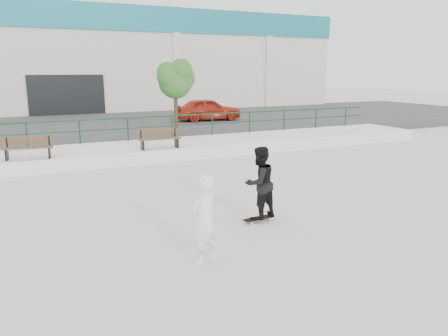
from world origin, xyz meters
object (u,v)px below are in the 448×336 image
bench_left (28,148)px  red_car (208,109)px  standing_skater (259,183)px  bench_right (159,139)px  tree (176,78)px  seated_skater (205,219)px  skateboard (259,219)px

bench_left → red_car: (10.31, 8.08, 0.31)m
standing_skater → bench_right: bearing=-104.6°
tree → bench_left: bearing=-152.3°
bench_right → standing_skater: standing_skater is taller
tree → red_car: 6.16m
red_car → seated_skater: red_car is taller
tree → seated_skater: (-4.03, -12.87, -2.30)m
bench_right → tree: (1.97, 3.51, 2.27)m
tree → red_car: (3.63, 4.57, -1.97)m
tree → skateboard: (-2.00, -11.36, -3.07)m
bench_right → standing_skater: bearing=-87.1°
bench_right → seated_skater: size_ratio=0.99×
tree → standing_skater: 11.74m
bench_left → bench_right: bearing=8.6°
bench_left → seated_skater: 9.72m
bench_left → seated_skater: size_ratio=1.00×
standing_skater → red_car: bearing=-123.8°
bench_left → red_car: size_ratio=0.42×
skateboard → seated_skater: bearing=-149.2°
red_car → standing_skater: (-5.63, -15.94, -0.23)m
bench_left → skateboard: (4.68, -7.85, -0.80)m
skateboard → red_car: bearing=64.8°
tree → standing_skater: size_ratio=2.06×
bench_right → skateboard: 7.89m
bench_left → skateboard: bearing=-50.6°
red_car → standing_skater: size_ratio=2.33×
bench_right → standing_skater: (-0.03, -7.85, 0.08)m
standing_skater → bench_left: bearing=-73.5°
tree → seated_skater: size_ratio=2.10×
bench_left → standing_skater: 9.14m
bench_left → standing_skater: size_ratio=0.99×
bench_left → standing_skater: bearing=-50.6°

